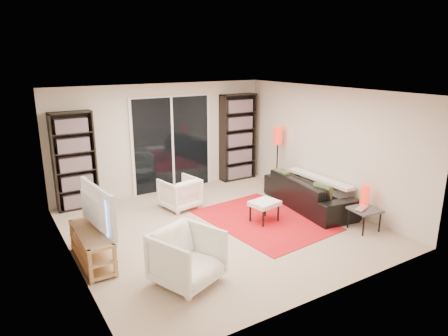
# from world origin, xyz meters

# --- Properties ---
(floor) EXTENTS (5.00, 5.00, 0.00)m
(floor) POSITION_xyz_m (0.00, 0.00, 0.00)
(floor) COLOR #C6AA8F
(floor) RESTS_ON ground
(wall_back) EXTENTS (5.00, 0.02, 2.40)m
(wall_back) POSITION_xyz_m (0.00, 2.50, 1.20)
(wall_back) COLOR beige
(wall_back) RESTS_ON ground
(wall_front) EXTENTS (5.00, 0.02, 2.40)m
(wall_front) POSITION_xyz_m (0.00, -2.50, 1.20)
(wall_front) COLOR beige
(wall_front) RESTS_ON ground
(wall_left) EXTENTS (0.02, 5.00, 2.40)m
(wall_left) POSITION_xyz_m (-2.50, 0.00, 1.20)
(wall_left) COLOR beige
(wall_left) RESTS_ON ground
(wall_right) EXTENTS (0.02, 5.00, 2.40)m
(wall_right) POSITION_xyz_m (2.50, 0.00, 1.20)
(wall_right) COLOR beige
(wall_right) RESTS_ON ground
(ceiling) EXTENTS (5.00, 5.00, 0.02)m
(ceiling) POSITION_xyz_m (0.00, 0.00, 2.40)
(ceiling) COLOR white
(ceiling) RESTS_ON wall_back
(sliding_door) EXTENTS (1.92, 0.08, 2.16)m
(sliding_door) POSITION_xyz_m (0.20, 2.46, 1.05)
(sliding_door) COLOR white
(sliding_door) RESTS_ON ground
(bookshelf_left) EXTENTS (0.80, 0.30, 1.95)m
(bookshelf_left) POSITION_xyz_m (-1.95, 2.33, 0.98)
(bookshelf_left) COLOR black
(bookshelf_left) RESTS_ON ground
(bookshelf_right) EXTENTS (0.90, 0.30, 2.10)m
(bookshelf_right) POSITION_xyz_m (1.90, 2.33, 1.05)
(bookshelf_right) COLOR black
(bookshelf_right) RESTS_ON ground
(tv_stand) EXTENTS (0.40, 1.24, 0.50)m
(tv_stand) POSITION_xyz_m (-2.27, -0.09, 0.26)
(tv_stand) COLOR tan
(tv_stand) RESTS_ON floor
(tv) EXTENTS (0.28, 1.18, 0.68)m
(tv) POSITION_xyz_m (-2.25, -0.09, 0.84)
(tv) COLOR black
(tv) RESTS_ON tv_stand
(rug) EXTENTS (1.99, 2.56, 0.01)m
(rug) POSITION_xyz_m (0.85, -0.15, 0.01)
(rug) COLOR red
(rug) RESTS_ON floor
(sofa) EXTENTS (1.11, 2.25, 0.63)m
(sofa) POSITION_xyz_m (2.05, -0.06, 0.32)
(sofa) COLOR black
(sofa) RESTS_ON floor
(armchair_back) EXTENTS (0.78, 0.80, 0.63)m
(armchair_back) POSITION_xyz_m (-0.20, 1.27, 0.31)
(armchair_back) COLOR white
(armchair_back) RESTS_ON floor
(armchair_front) EXTENTS (1.04, 1.05, 0.74)m
(armchair_front) POSITION_xyz_m (-1.31, -1.30, 0.37)
(armchair_front) COLOR white
(armchair_front) RESTS_ON floor
(ottoman) EXTENTS (0.56, 0.49, 0.40)m
(ottoman) POSITION_xyz_m (0.82, -0.19, 0.34)
(ottoman) COLOR white
(ottoman) RESTS_ON floor
(side_table) EXTENTS (0.51, 0.51, 0.40)m
(side_table) POSITION_xyz_m (2.09, -1.40, 0.35)
(side_table) COLOR #434347
(side_table) RESTS_ON floor
(laptop) EXTENTS (0.39, 0.31, 0.03)m
(laptop) POSITION_xyz_m (2.04, -1.43, 0.41)
(laptop) COLOR silver
(laptop) RESTS_ON side_table
(table_lamp) EXTENTS (0.16, 0.16, 0.35)m
(table_lamp) POSITION_xyz_m (2.25, -1.25, 0.58)
(table_lamp) COLOR red
(table_lamp) RESTS_ON side_table
(floor_lamp) EXTENTS (0.21, 0.21, 1.43)m
(floor_lamp) POSITION_xyz_m (2.29, 1.27, 1.09)
(floor_lamp) COLOR black
(floor_lamp) RESTS_ON floor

